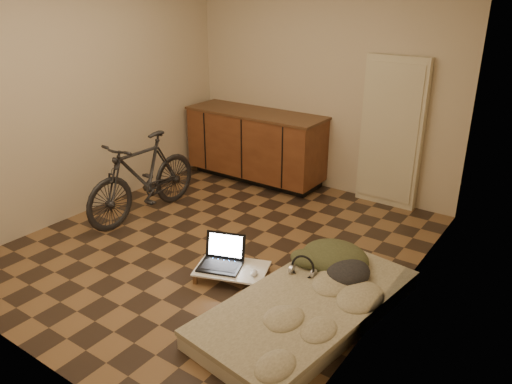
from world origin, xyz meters
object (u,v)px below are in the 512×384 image
Objects in this scene: bicycle at (143,173)px; laptop at (222,259)px; futon at (308,307)px; lap_desk at (232,269)px.

laptop is at bearing -17.24° from bicycle.
bicycle is at bearing 142.07° from laptop.
futon is 0.82m from lap_desk.
laptop is (1.48, -0.49, -0.35)m from bicycle.
bicycle is 2.51m from futon.
bicycle reaches higher than laptop.
lap_desk is at bearing -17.09° from laptop.
lap_desk is at bearing -15.93° from bicycle.
futon is 2.77× the size of lap_desk.
laptop reaches higher than lap_desk.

